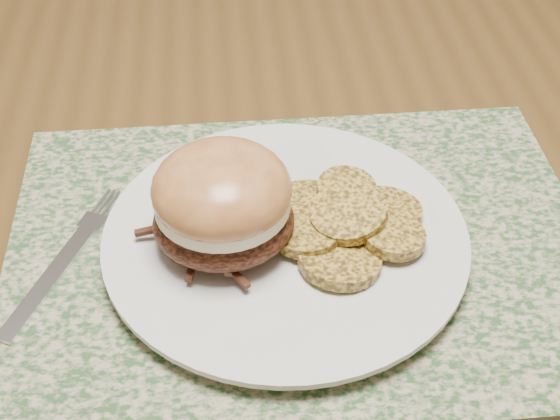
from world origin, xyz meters
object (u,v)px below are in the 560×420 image
object	(u,v)px
dining_table	(225,315)
fork	(66,258)
pork_sandwich	(222,202)
dinner_plate	(285,240)

from	to	relation	value
dining_table	fork	xyz separation A→B (m)	(-0.12, -0.00, 0.09)
dining_table	pork_sandwich	distance (m)	0.14
dinner_plate	fork	xyz separation A→B (m)	(-0.17, 0.00, -0.01)
dinner_plate	pork_sandwich	size ratio (longest dim) A/B	2.43
dinner_plate	fork	size ratio (longest dim) A/B	1.66
dining_table	dinner_plate	distance (m)	0.10
dinner_plate	fork	world-z (taller)	dinner_plate
pork_sandwich	fork	xyz separation A→B (m)	(-0.12, 0.01, -0.05)
dining_table	fork	size ratio (longest dim) A/B	9.60
dinner_plate	pork_sandwich	bearing A→B (deg)	-174.29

